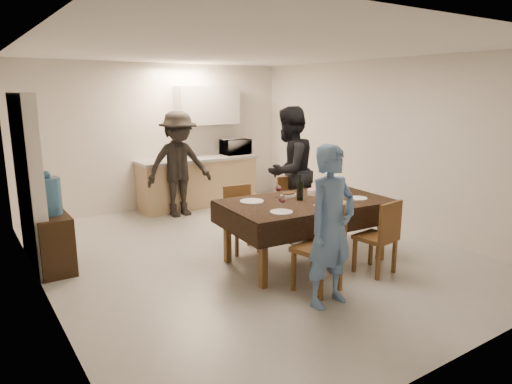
% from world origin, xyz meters
% --- Properties ---
extents(floor, '(5.00, 6.00, 0.02)m').
position_xyz_m(floor, '(0.00, 0.00, 0.00)').
color(floor, '#B2B1AC').
rests_on(floor, ground).
extents(ceiling, '(5.00, 6.00, 0.02)m').
position_xyz_m(ceiling, '(0.00, 0.00, 2.60)').
color(ceiling, white).
rests_on(ceiling, wall_back).
extents(wall_back, '(5.00, 0.02, 2.60)m').
position_xyz_m(wall_back, '(0.00, 3.00, 1.30)').
color(wall_back, silver).
rests_on(wall_back, floor).
extents(wall_front, '(5.00, 0.02, 2.60)m').
position_xyz_m(wall_front, '(0.00, -3.00, 1.30)').
color(wall_front, silver).
rests_on(wall_front, floor).
extents(wall_left, '(0.02, 6.00, 2.60)m').
position_xyz_m(wall_left, '(-2.50, 0.00, 1.30)').
color(wall_left, silver).
rests_on(wall_left, floor).
extents(wall_right, '(0.02, 6.00, 2.60)m').
position_xyz_m(wall_right, '(2.50, 0.00, 1.30)').
color(wall_right, silver).
rests_on(wall_right, floor).
extents(stub_partition, '(0.15, 1.40, 2.10)m').
position_xyz_m(stub_partition, '(-2.42, 1.20, 1.05)').
color(stub_partition, silver).
rests_on(stub_partition, floor).
extents(kitchen_base_cabinet, '(2.20, 0.60, 0.86)m').
position_xyz_m(kitchen_base_cabinet, '(0.60, 2.68, 0.43)').
color(kitchen_base_cabinet, tan).
rests_on(kitchen_base_cabinet, floor).
extents(kitchen_worktop, '(2.24, 0.64, 0.05)m').
position_xyz_m(kitchen_worktop, '(0.60, 2.68, 0.89)').
color(kitchen_worktop, '#A4A39F').
rests_on(kitchen_worktop, kitchen_base_cabinet).
extents(upper_cabinet, '(1.20, 0.34, 0.70)m').
position_xyz_m(upper_cabinet, '(0.90, 2.82, 1.85)').
color(upper_cabinet, silver).
rests_on(upper_cabinet, wall_back).
extents(dining_table, '(2.11, 1.33, 0.79)m').
position_xyz_m(dining_table, '(0.42, -0.64, 0.76)').
color(dining_table, black).
rests_on(dining_table, floor).
extents(chair_near_left, '(0.53, 0.53, 0.52)m').
position_xyz_m(chair_near_left, '(-0.03, -1.48, 0.59)').
color(chair_near_left, brown).
rests_on(chair_near_left, floor).
extents(chair_near_right, '(0.45, 0.46, 0.48)m').
position_xyz_m(chair_near_right, '(0.87, -1.47, 0.55)').
color(chair_near_right, brown).
rests_on(chair_near_right, floor).
extents(chair_far_left, '(0.45, 0.45, 0.47)m').
position_xyz_m(chair_far_left, '(-0.03, 0.03, 0.54)').
color(chair_far_left, brown).
rests_on(chair_far_left, floor).
extents(chair_far_right, '(0.48, 0.48, 0.49)m').
position_xyz_m(chair_far_right, '(0.87, 0.03, 0.55)').
color(chair_far_right, brown).
rests_on(chair_far_right, floor).
extents(console, '(0.38, 0.75, 0.69)m').
position_xyz_m(console, '(-2.28, 0.81, 0.35)').
color(console, black).
rests_on(console, floor).
extents(water_jug, '(0.29, 0.29, 0.44)m').
position_xyz_m(water_jug, '(-2.28, 0.81, 0.91)').
color(water_jug, teal).
rests_on(water_jug, console).
extents(wine_bottle, '(0.08, 0.08, 0.32)m').
position_xyz_m(wine_bottle, '(0.37, -0.59, 0.95)').
color(wine_bottle, black).
rests_on(wine_bottle, dining_table).
extents(water_pitcher, '(0.14, 0.14, 0.21)m').
position_xyz_m(water_pitcher, '(0.77, -0.69, 0.90)').
color(water_pitcher, white).
rests_on(water_pitcher, dining_table).
extents(savoury_tart, '(0.38, 0.29, 0.05)m').
position_xyz_m(savoury_tart, '(0.52, -1.02, 0.82)').
color(savoury_tart, gold).
rests_on(savoury_tart, dining_table).
extents(salad_bowl, '(0.18, 0.18, 0.07)m').
position_xyz_m(salad_bowl, '(0.72, -0.46, 0.83)').
color(salad_bowl, white).
rests_on(salad_bowl, dining_table).
extents(mushroom_dish, '(0.20, 0.20, 0.03)m').
position_xyz_m(mushroom_dish, '(0.37, -0.36, 0.81)').
color(mushroom_dish, white).
rests_on(mushroom_dish, dining_table).
extents(wine_glass_a, '(0.08, 0.08, 0.19)m').
position_xyz_m(wine_glass_a, '(-0.13, -0.89, 0.89)').
color(wine_glass_a, white).
rests_on(wine_glass_a, dining_table).
extents(wine_glass_b, '(0.09, 0.09, 0.21)m').
position_xyz_m(wine_glass_b, '(0.97, -0.39, 0.90)').
color(wine_glass_b, white).
rests_on(wine_glass_b, dining_table).
extents(wine_glass_c, '(0.08, 0.08, 0.17)m').
position_xyz_m(wine_glass_c, '(0.22, -0.34, 0.88)').
color(wine_glass_c, white).
rests_on(wine_glass_c, dining_table).
extents(plate_near_left, '(0.25, 0.25, 0.01)m').
position_xyz_m(plate_near_left, '(-0.18, -0.94, 0.80)').
color(plate_near_left, white).
rests_on(plate_near_left, dining_table).
extents(plate_near_right, '(0.24, 0.24, 0.01)m').
position_xyz_m(plate_near_right, '(1.02, -0.94, 0.80)').
color(plate_near_right, white).
rests_on(plate_near_right, dining_table).
extents(plate_far_left, '(0.29, 0.29, 0.02)m').
position_xyz_m(plate_far_left, '(-0.18, -0.34, 0.80)').
color(plate_far_left, white).
rests_on(plate_far_left, dining_table).
extents(plate_far_right, '(0.29, 0.29, 0.02)m').
position_xyz_m(plate_far_right, '(1.02, -0.34, 0.80)').
color(plate_far_right, white).
rests_on(plate_far_right, dining_table).
extents(microwave, '(0.53, 0.36, 0.29)m').
position_xyz_m(microwave, '(1.42, 2.68, 1.06)').
color(microwave, silver).
rests_on(microwave, kitchen_worktop).
extents(person_near, '(0.62, 0.44, 1.62)m').
position_xyz_m(person_near, '(-0.13, -1.69, 0.81)').
color(person_near, '#5B80B4').
rests_on(person_near, floor).
extents(person_far, '(1.11, 0.99, 1.90)m').
position_xyz_m(person_far, '(0.97, 0.41, 0.95)').
color(person_far, black).
rests_on(person_far, floor).
extents(person_kitchen, '(1.16, 0.66, 1.79)m').
position_xyz_m(person_kitchen, '(0.02, 2.23, 0.90)').
color(person_kitchen, black).
rests_on(person_kitchen, floor).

